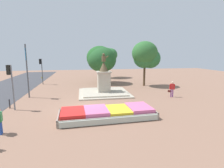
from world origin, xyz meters
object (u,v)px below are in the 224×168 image
at_px(flower_planter, 107,113).
at_px(banner_pole, 27,70).
at_px(traffic_light_far_corner, 41,67).
at_px(traffic_light_mid_block, 11,79).
at_px(pedestrian_near_planter, 0,120).
at_px(kerb_bollard_mid_b, 10,103).
at_px(statue_monument, 104,86).
at_px(pedestrian_with_handbag, 172,88).

height_order(flower_planter, banner_pole, banner_pole).
bearing_deg(traffic_light_far_corner, flower_planter, -63.74).
xyz_separation_m(traffic_light_mid_block, traffic_light_far_corner, (-0.33, 12.85, 0.04)).
height_order(traffic_light_far_corner, pedestrian_near_planter, traffic_light_far_corner).
xyz_separation_m(banner_pole, kerb_bollard_mid_b, (-0.58, -3.72, -2.56)).
height_order(statue_monument, kerb_bollard_mid_b, statue_monument).
relative_size(traffic_light_mid_block, traffic_light_far_corner, 0.96).
height_order(flower_planter, statue_monument, statue_monument).
relative_size(traffic_light_far_corner, banner_pole, 0.69).
bearing_deg(statue_monument, traffic_light_mid_block, -149.66).
bearing_deg(traffic_light_mid_block, pedestrian_with_handbag, 6.97).
bearing_deg(flower_planter, traffic_light_mid_block, 157.71).
relative_size(statue_monument, pedestrian_near_planter, 3.72).
height_order(statue_monument, traffic_light_far_corner, statue_monument).
relative_size(traffic_light_far_corner, pedestrian_with_handbag, 2.27).
relative_size(statue_monument, traffic_light_mid_block, 1.54).
bearing_deg(traffic_light_far_corner, banner_pole, -87.24).
relative_size(statue_monument, pedestrian_with_handbag, 3.37).
height_order(traffic_light_mid_block, traffic_light_far_corner, traffic_light_far_corner).
bearing_deg(pedestrian_with_handbag, statue_monument, 157.25).
bearing_deg(traffic_light_mid_block, pedestrian_near_planter, -78.32).
height_order(pedestrian_near_planter, kerb_bollard_mid_b, pedestrian_near_planter).
height_order(pedestrian_with_handbag, kerb_bollard_mid_b, pedestrian_with_handbag).
distance_m(traffic_light_mid_block, traffic_light_far_corner, 12.85).
height_order(traffic_light_mid_block, pedestrian_near_planter, traffic_light_mid_block).
distance_m(traffic_light_mid_block, pedestrian_with_handbag, 15.59).
bearing_deg(flower_planter, kerb_bollard_mid_b, 155.46).
xyz_separation_m(traffic_light_far_corner, pedestrian_near_planter, (1.30, -17.56, -1.80)).
bearing_deg(banner_pole, flower_planter, -44.74).
distance_m(flower_planter, kerb_bollard_mid_b, 8.82).
height_order(traffic_light_far_corner, kerb_bollard_mid_b, traffic_light_far_corner).
relative_size(traffic_light_far_corner, kerb_bollard_mid_b, 4.78).
bearing_deg(pedestrian_near_planter, traffic_light_far_corner, 94.24).
height_order(statue_monument, traffic_light_mid_block, statue_monument).
bearing_deg(flower_planter, pedestrian_with_handbag, 32.33).
xyz_separation_m(traffic_light_mid_block, pedestrian_near_planter, (0.97, -4.71, -1.75)).
xyz_separation_m(flower_planter, pedestrian_with_handbag, (7.85, 4.97, 0.66)).
relative_size(flower_planter, traffic_light_far_corner, 1.83).
relative_size(statue_monument, traffic_light_far_corner, 1.49).
bearing_deg(traffic_light_far_corner, kerb_bollard_mid_b, -90.77).
bearing_deg(statue_monument, flower_planter, -95.48).
xyz_separation_m(traffic_light_far_corner, pedestrian_with_handbag, (15.71, -10.97, -1.71)).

